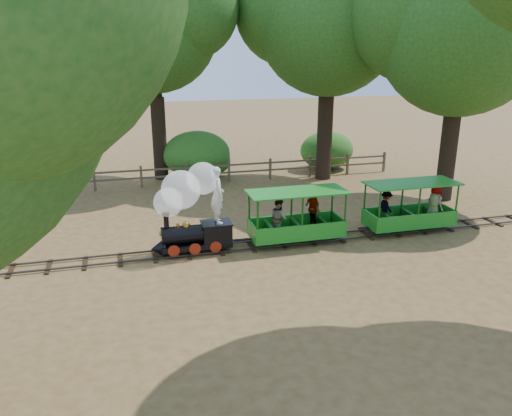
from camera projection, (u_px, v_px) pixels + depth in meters
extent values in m
plane|color=#9B7243|center=(251.00, 247.00, 15.77)|extent=(90.00, 90.00, 0.00)
cube|color=#3F3D3A|center=(254.00, 248.00, 15.47)|extent=(22.00, 0.05, 0.05)
cube|color=#3F3D3A|center=(249.00, 241.00, 16.02)|extent=(22.00, 0.05, 0.05)
cube|color=#382314|center=(251.00, 246.00, 15.76)|extent=(0.12, 1.00, 0.05)
cube|color=#382314|center=(85.00, 263.00, 14.53)|extent=(0.12, 1.00, 0.05)
cube|color=#382314|center=(393.00, 232.00, 16.99)|extent=(0.12, 1.00, 0.05)
cube|color=black|center=(196.00, 244.00, 15.26)|extent=(2.13, 0.68, 0.17)
cylinder|color=black|center=(185.00, 234.00, 15.06)|extent=(1.36, 0.54, 0.54)
cylinder|color=black|center=(166.00, 221.00, 14.78)|extent=(0.16, 0.16, 0.43)
sphere|color=#B2772A|center=(186.00, 225.00, 14.98)|extent=(0.25, 0.25, 0.25)
cylinder|color=#B2772A|center=(178.00, 225.00, 14.92)|extent=(0.10, 0.10, 0.10)
cube|color=black|center=(216.00, 232.00, 15.30)|extent=(0.87, 0.68, 0.53)
cube|color=black|center=(216.00, 223.00, 15.21)|extent=(0.92, 0.74, 0.04)
cone|color=black|center=(158.00, 249.00, 14.98)|extent=(0.44, 0.62, 0.62)
cylinder|color=#B2772A|center=(161.00, 234.00, 14.86)|extent=(0.10, 0.14, 0.14)
cylinder|color=maroon|center=(174.00, 251.00, 14.76)|extent=(0.35, 0.06, 0.35)
cylinder|color=maroon|center=(171.00, 242.00, 15.40)|extent=(0.35, 0.06, 0.35)
cylinder|color=maroon|center=(195.00, 249.00, 14.91)|extent=(0.35, 0.06, 0.35)
cylinder|color=maroon|center=(192.00, 240.00, 15.55)|extent=(0.35, 0.06, 0.35)
cylinder|color=maroon|center=(216.00, 247.00, 15.07)|extent=(0.35, 0.06, 0.35)
cylinder|color=maroon|center=(212.00, 239.00, 15.71)|extent=(0.35, 0.06, 0.35)
sphere|color=white|center=(168.00, 202.00, 14.68)|extent=(0.87, 0.87, 0.87)
sphere|color=white|center=(181.00, 190.00, 14.72)|extent=(1.16, 1.16, 1.16)
sphere|color=white|center=(203.00, 178.00, 14.84)|extent=(0.97, 0.97, 0.97)
imported|color=white|center=(217.00, 195.00, 14.94)|extent=(0.48, 0.67, 1.74)
cube|color=#1E8A20|center=(296.00, 234.00, 16.04)|extent=(3.00, 1.15, 0.09)
cube|color=#124E11|center=(296.00, 237.00, 16.08)|extent=(2.70, 0.44, 0.12)
cube|color=#1E8A20|center=(302.00, 232.00, 15.47)|extent=(3.00, 0.05, 0.44)
cube|color=#1E8A20|center=(291.00, 221.00, 16.46)|extent=(3.00, 0.05, 0.44)
cube|color=#1E8A20|center=(297.00, 192.00, 15.61)|extent=(3.13, 1.28, 0.04)
cylinder|color=#124E11|center=(258.00, 222.00, 15.00)|extent=(0.06, 0.06, 1.41)
cylinder|color=#124E11|center=(249.00, 212.00, 15.95)|extent=(0.06, 0.06, 1.41)
cylinder|color=#124E11|center=(345.00, 215.00, 15.70)|extent=(0.06, 0.06, 1.41)
cylinder|color=#124E11|center=(332.00, 205.00, 16.66)|extent=(0.06, 0.06, 1.41)
cube|color=#124E11|center=(269.00, 230.00, 15.75)|extent=(0.11, 0.97, 0.35)
cube|color=#124E11|center=(296.00, 227.00, 15.98)|extent=(0.11, 0.97, 0.35)
cube|color=#124E11|center=(323.00, 225.00, 16.20)|extent=(0.11, 0.97, 0.35)
cylinder|color=black|center=(270.00, 242.00, 15.55)|extent=(0.25, 0.05, 0.25)
cylinder|color=black|center=(265.00, 235.00, 16.10)|extent=(0.25, 0.05, 0.25)
cylinder|color=black|center=(327.00, 236.00, 16.03)|extent=(0.25, 0.05, 0.25)
cylinder|color=black|center=(320.00, 230.00, 16.58)|extent=(0.25, 0.05, 0.25)
imported|color=gray|center=(279.00, 218.00, 15.51)|extent=(0.61, 0.71, 1.25)
imported|color=gray|center=(312.00, 208.00, 16.29)|extent=(0.46, 0.82, 1.32)
cube|color=#1E8A20|center=(408.00, 223.00, 17.04)|extent=(3.00, 1.15, 0.09)
cube|color=#124E11|center=(408.00, 226.00, 17.07)|extent=(2.70, 0.44, 0.12)
cube|color=#1E8A20|center=(418.00, 221.00, 16.46)|extent=(3.00, 0.05, 0.44)
cube|color=#1E8A20|center=(401.00, 211.00, 17.45)|extent=(3.00, 0.05, 0.44)
cube|color=#1E8A20|center=(412.00, 183.00, 16.60)|extent=(3.13, 1.28, 0.04)
cylinder|color=#124E11|center=(379.00, 211.00, 15.99)|extent=(0.06, 0.06, 1.41)
cylinder|color=#124E11|center=(364.00, 202.00, 16.95)|extent=(0.06, 0.06, 1.41)
cylinder|color=#124E11|center=(456.00, 204.00, 16.70)|extent=(0.06, 0.06, 1.41)
cylinder|color=#124E11|center=(438.00, 196.00, 17.65)|extent=(0.06, 0.06, 1.41)
cube|color=#124E11|center=(385.00, 219.00, 16.75)|extent=(0.11, 0.97, 0.35)
cube|color=#124E11|center=(409.00, 217.00, 16.97)|extent=(0.11, 0.97, 0.35)
cube|color=#124E11|center=(432.00, 215.00, 17.19)|extent=(0.11, 0.97, 0.35)
cylinder|color=black|center=(387.00, 230.00, 16.55)|extent=(0.25, 0.05, 0.25)
cylinder|color=black|center=(378.00, 224.00, 17.10)|extent=(0.25, 0.05, 0.25)
cylinder|color=black|center=(438.00, 225.00, 17.02)|extent=(0.25, 0.05, 0.25)
cylinder|color=black|center=(428.00, 220.00, 17.57)|extent=(0.25, 0.05, 0.25)
imported|color=gray|center=(386.00, 206.00, 16.87)|extent=(0.45, 0.73, 1.09)
imported|color=gray|center=(435.00, 202.00, 16.96)|extent=(0.51, 0.70, 1.30)
cylinder|color=#2D2116|center=(159.00, 139.00, 23.41)|extent=(0.66, 0.66, 3.84)
cylinder|color=#2D2116|center=(155.00, 72.00, 22.48)|extent=(0.50, 0.50, 2.19)
sphere|color=#1C5019|center=(153.00, 26.00, 21.87)|extent=(5.83, 5.83, 5.83)
sphere|color=#1C5019|center=(188.00, 7.00, 21.20)|extent=(4.37, 4.37, 4.37)
sphere|color=#1C5019|center=(120.00, 13.00, 22.31)|extent=(4.66, 4.66, 4.66)
cylinder|color=#2D2116|center=(324.00, 138.00, 23.41)|extent=(0.72, 0.72, 3.86)
cylinder|color=#2D2116|center=(327.00, 72.00, 22.48)|extent=(0.54, 0.54, 2.21)
sphere|color=#1C5019|center=(329.00, 23.00, 21.84)|extent=(6.35, 6.35, 6.35)
sphere|color=#1C5019|center=(374.00, 3.00, 21.11)|extent=(4.77, 4.77, 4.77)
sphere|color=#1C5019|center=(291.00, 9.00, 22.32)|extent=(5.08, 5.08, 5.08)
cylinder|color=#2D2116|center=(447.00, 157.00, 20.18)|extent=(0.68, 0.68, 3.57)
cylinder|color=#2D2116|center=(456.00, 86.00, 19.32)|extent=(0.51, 0.51, 2.04)
sphere|color=#1C5019|center=(463.00, 32.00, 18.71)|extent=(6.31, 6.31, 6.31)
sphere|color=#1C5019|center=(414.00, 15.00, 19.18)|extent=(5.05, 5.05, 5.05)
cube|color=brown|center=(45.00, 183.00, 21.24)|extent=(0.10, 0.10, 1.00)
cube|color=brown|center=(94.00, 180.00, 21.73)|extent=(0.10, 0.10, 1.00)
cube|color=brown|center=(141.00, 177.00, 22.22)|extent=(0.10, 0.10, 1.00)
cube|color=brown|center=(186.00, 174.00, 22.72)|extent=(0.10, 0.10, 1.00)
cube|color=brown|center=(229.00, 171.00, 23.21)|extent=(0.10, 0.10, 1.00)
cube|color=brown|center=(270.00, 169.00, 23.70)|extent=(0.10, 0.10, 1.00)
cube|color=brown|center=(310.00, 166.00, 24.19)|extent=(0.10, 0.10, 1.00)
cube|color=brown|center=(348.00, 164.00, 24.68)|extent=(0.10, 0.10, 1.00)
cube|color=brown|center=(384.00, 162.00, 25.18)|extent=(0.10, 0.10, 1.00)
cube|color=brown|center=(208.00, 166.00, 22.87)|extent=(18.00, 0.06, 0.08)
cube|color=brown|center=(208.00, 174.00, 22.98)|extent=(18.00, 0.06, 0.08)
ellipsoid|color=#2D6B1E|center=(0.00, 171.00, 21.84)|extent=(2.42, 1.86, 1.68)
ellipsoid|color=#2D6B1E|center=(197.00, 154.00, 23.89)|extent=(3.23, 2.49, 2.24)
ellipsoid|color=#2D6B1E|center=(208.00, 161.00, 24.13)|extent=(2.24, 1.72, 1.55)
ellipsoid|color=#2D6B1E|center=(327.00, 150.00, 25.59)|extent=(2.79, 2.15, 1.93)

